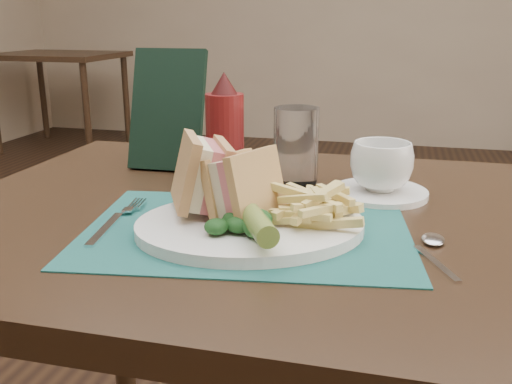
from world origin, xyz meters
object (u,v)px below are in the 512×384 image
at_px(coffee_cup, 381,166).
at_px(ketchup_bottle, 225,128).
at_px(saucer, 380,193).
at_px(drinking_glass, 296,147).
at_px(table_bg_left, 63,101).
at_px(placemat, 247,230).
at_px(plate, 250,226).
at_px(check_presenter, 168,110).
at_px(sandwich_half_b, 232,182).
at_px(sandwich_half_a, 186,175).

distance_m(coffee_cup, ketchup_bottle, 0.27).
bearing_deg(coffee_cup, saucer, 0.00).
bearing_deg(drinking_glass, table_bg_left, 128.09).
bearing_deg(coffee_cup, table_bg_left, 129.39).
distance_m(table_bg_left, saucer, 4.06).
xyz_separation_m(placemat, plate, (0.01, -0.01, 0.01)).
relative_size(table_bg_left, saucer, 6.00).
height_order(drinking_glass, check_presenter, check_presenter).
bearing_deg(ketchup_bottle, drinking_glass, 6.18).
height_order(plate, saucer, plate).
bearing_deg(check_presenter, sandwich_half_b, -55.39).
height_order(table_bg_left, placemat, placemat).
distance_m(placemat, sandwich_half_b, 0.07).
distance_m(plate, ketchup_bottle, 0.26).
bearing_deg(plate, coffee_cup, 31.21).
distance_m(table_bg_left, sandwich_half_b, 4.11).
relative_size(table_bg_left, ketchup_bottle, 4.84).
distance_m(placemat, check_presenter, 0.38).
bearing_deg(table_bg_left, sandwich_half_a, -55.09).
bearing_deg(ketchup_bottle, coffee_cup, -4.23).
relative_size(sandwich_half_b, coffee_cup, 0.95).
relative_size(table_bg_left, sandwich_half_b, 9.74).
height_order(table_bg_left, plate, plate).
height_order(plate, sandwich_half_b, sandwich_half_b).
relative_size(drinking_glass, check_presenter, 0.58).
relative_size(plate, ketchup_bottle, 1.61).
relative_size(saucer, check_presenter, 0.67).
bearing_deg(ketchup_bottle, sandwich_half_a, -87.10).
bearing_deg(saucer, plate, -127.53).
height_order(saucer, coffee_cup, coffee_cup).
height_order(sandwich_half_a, coffee_cup, sandwich_half_a).
relative_size(sandwich_half_a, drinking_glass, 0.81).
bearing_deg(placemat, coffee_cup, 50.48).
bearing_deg(saucer, sandwich_half_b, -133.95).
relative_size(plate, drinking_glass, 2.31).
height_order(saucer, check_presenter, check_presenter).
xyz_separation_m(sandwich_half_b, check_presenter, (-0.21, 0.28, 0.04)).
bearing_deg(sandwich_half_a, plate, -34.34).
bearing_deg(sandwich_half_a, coffee_cup, 10.67).
bearing_deg(drinking_glass, sandwich_half_b, -101.24).
bearing_deg(placemat, table_bg_left, 125.85).
xyz_separation_m(placemat, sandwich_half_b, (-0.02, 0.01, 0.06)).
distance_m(saucer, coffee_cup, 0.04).
xyz_separation_m(drinking_glass, ketchup_bottle, (-0.12, -0.01, 0.03)).
bearing_deg(saucer, placemat, -129.52).
distance_m(table_bg_left, placemat, 4.12).
height_order(placemat, drinking_glass, drinking_glass).
relative_size(placemat, sandwich_half_a, 4.06).
bearing_deg(ketchup_bottle, sandwich_half_b, -70.73).
bearing_deg(saucer, drinking_glass, 167.19).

